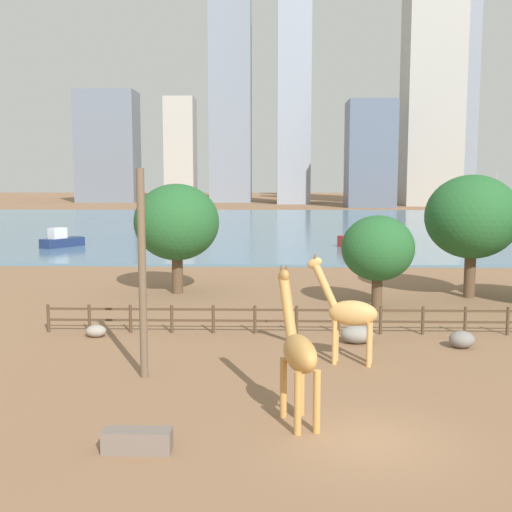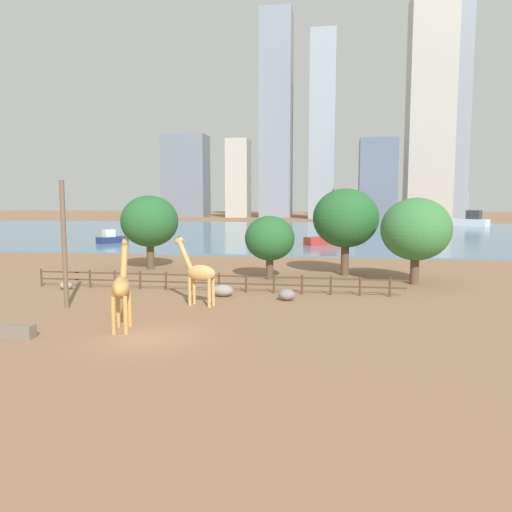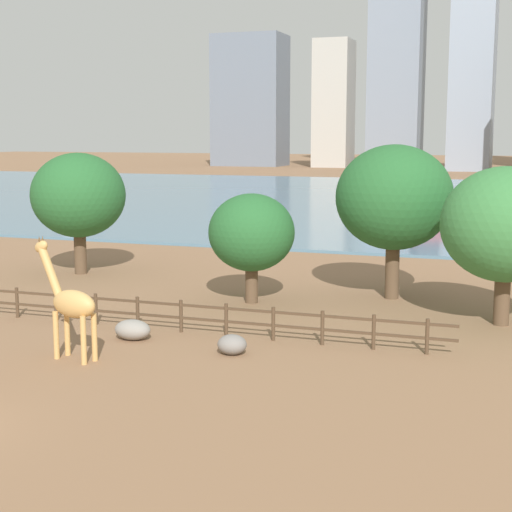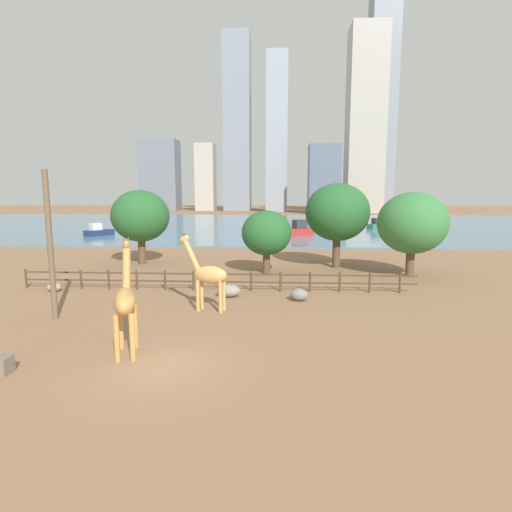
# 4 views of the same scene
# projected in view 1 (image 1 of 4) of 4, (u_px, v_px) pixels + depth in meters

# --- Properties ---
(ground_plane) EXTENTS (400.00, 400.00, 0.00)m
(ground_plane) POSITION_uv_depth(u_px,v_px,m) (290.00, 225.00, 96.91)
(ground_plane) COLOR #8C6647
(harbor_water) EXTENTS (180.00, 86.00, 0.20)m
(harbor_water) POSITION_uv_depth(u_px,v_px,m) (291.00, 226.00, 93.92)
(harbor_water) COLOR slate
(harbor_water) RESTS_ON ground
(giraffe_tall) EXTENTS (1.37, 3.09, 4.50)m
(giraffe_tall) POSITION_uv_depth(u_px,v_px,m) (298.00, 352.00, 18.58)
(giraffe_tall) COLOR #C18C47
(giraffe_tall) RESTS_ON ground
(giraffe_companion) EXTENTS (2.84, 1.15, 4.25)m
(giraffe_companion) POSITION_uv_depth(u_px,v_px,m) (349.00, 313.00, 24.56)
(giraffe_companion) COLOR tan
(giraffe_companion) RESTS_ON ground
(utility_pole) EXTENTS (0.28, 0.28, 7.47)m
(utility_pole) POSITION_uv_depth(u_px,v_px,m) (142.00, 275.00, 22.65)
(utility_pole) COLOR brown
(utility_pole) RESTS_ON ground
(boulder_near_fence) EXTENTS (1.06, 0.96, 0.72)m
(boulder_near_fence) POSITION_uv_depth(u_px,v_px,m) (462.00, 339.00, 26.98)
(boulder_near_fence) COLOR gray
(boulder_near_fence) RESTS_ON ground
(boulder_by_pole) EXTENTS (0.92, 0.74, 0.55)m
(boulder_by_pole) POSITION_uv_depth(u_px,v_px,m) (96.00, 331.00, 28.83)
(boulder_by_pole) COLOR gray
(boulder_by_pole) RESTS_ON ground
(boulder_small) EXTENTS (1.43, 1.04, 0.78)m
(boulder_small) POSITION_uv_depth(u_px,v_px,m) (357.00, 334.00, 27.73)
(boulder_small) COLOR gray
(boulder_small) RESTS_ON ground
(feeding_trough) EXTENTS (1.80, 0.60, 0.60)m
(feeding_trough) POSITION_uv_depth(u_px,v_px,m) (137.00, 441.00, 16.77)
(feeding_trough) COLOR #72665B
(feeding_trough) RESTS_ON ground
(enclosure_fence) EXTENTS (26.12, 0.14, 1.30)m
(enclosure_fence) POSITION_uv_depth(u_px,v_px,m) (324.00, 318.00, 29.36)
(enclosure_fence) COLOR #4C3826
(enclosure_fence) RESTS_ON ground
(tree_center_broad) EXTENTS (5.22, 5.22, 6.76)m
(tree_center_broad) POSITION_uv_depth(u_px,v_px,m) (177.00, 223.00, 39.28)
(tree_center_broad) COLOR brown
(tree_center_broad) RESTS_ON ground
(tree_right_tall) EXTENTS (5.50, 5.50, 7.31)m
(tree_right_tall) POSITION_uv_depth(u_px,v_px,m) (472.00, 217.00, 37.78)
(tree_right_tall) COLOR brown
(tree_right_tall) RESTS_ON ground
(tree_left_small) EXTENTS (3.98, 3.98, 5.09)m
(tree_left_small) POSITION_uv_depth(u_px,v_px,m) (378.00, 249.00, 35.03)
(tree_left_small) COLOR brown
(tree_left_small) RESTS_ON ground
(boat_ferry) EXTENTS (3.76, 4.57, 1.95)m
(boat_ferry) POSITION_uv_depth(u_px,v_px,m) (61.00, 240.00, 64.22)
(boat_ferry) COLOR navy
(boat_ferry) RESTS_ON harbor_water
(boat_sailboat) EXTENTS (8.91, 7.59, 7.83)m
(boat_sailboat) POSITION_uv_depth(u_px,v_px,m) (499.00, 207.00, 120.09)
(boat_sailboat) COLOR silver
(boat_sailboat) RESTS_ON harbor_water
(boat_tug) EXTENTS (5.72, 4.73, 2.44)m
(boat_tug) POSITION_uv_depth(u_px,v_px,m) (366.00, 238.00, 65.25)
(boat_tug) COLOR #B22D28
(boat_tug) RESTS_ON harbor_water
(boat_barge) EXTENTS (4.74, 3.87, 2.02)m
(boat_barge) POSITION_uv_depth(u_px,v_px,m) (478.00, 228.00, 79.11)
(boat_barge) COLOR #337259
(boat_barge) RESTS_ON harbor_water
(skyline_tower_needle) EXTENTS (11.65, 11.55, 75.70)m
(skyline_tower_needle) POSITION_uv_depth(u_px,v_px,m) (230.00, 68.00, 180.98)
(skyline_tower_needle) COLOR gray
(skyline_tower_needle) RESTS_ON ground
(skyline_block_central) EXTENTS (8.78, 15.98, 63.85)m
(skyline_block_central) POSITION_uv_depth(u_px,v_px,m) (294.00, 85.00, 172.91)
(skyline_block_central) COLOR #939EAD
(skyline_block_central) RESTS_ON ground
(skyline_tower_glass) EXTENTS (11.22, 11.73, 92.19)m
(skyline_tower_glass) POSITION_uv_depth(u_px,v_px,m) (455.00, 33.00, 174.37)
(skyline_tower_glass) COLOR gray
(skyline_tower_glass) RESTS_ON ground
(skyline_block_left) EXTENTS (16.79, 11.41, 31.37)m
(skyline_block_left) POSITION_uv_depth(u_px,v_px,m) (108.00, 147.00, 183.24)
(skyline_block_left) COLOR slate
(skyline_block_left) RESTS_ON ground
(skyline_block_right) EXTENTS (13.78, 12.53, 69.49)m
(skyline_block_right) POSITION_uv_depth(u_px,v_px,m) (433.00, 65.00, 159.09)
(skyline_block_right) COLOR #ADA89E
(skyline_block_right) RESTS_ON ground
(skyline_tower_short) EXTENTS (8.27, 9.77, 29.37)m
(skyline_tower_short) POSITION_uv_depth(u_px,v_px,m) (181.00, 150.00, 182.18)
(skyline_tower_short) COLOR #B7B2A8
(skyline_tower_short) RESTS_ON ground
(skyline_block_wide) EXTENTS (11.23, 11.22, 25.08)m
(skyline_block_wide) POSITION_uv_depth(u_px,v_px,m) (370.00, 154.00, 152.87)
(skyline_block_wide) COLOR slate
(skyline_block_wide) RESTS_ON ground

